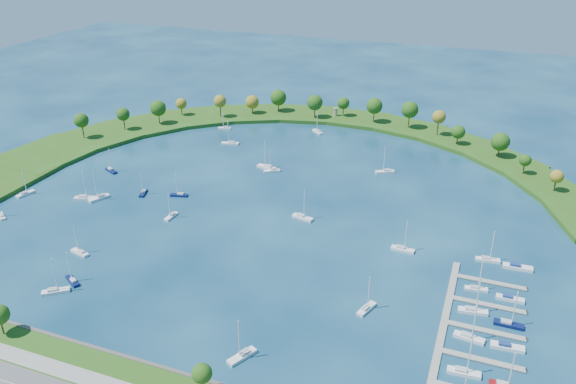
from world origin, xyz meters
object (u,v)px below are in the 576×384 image
(moored_boat_6, at_px, (111,170))
(moored_boat_8, at_px, (230,143))
(moored_boat_12, at_px, (80,252))
(moored_boat_17, at_px, (1,215))
(moored_boat_18, at_px, (367,308))
(moored_boat_14, at_px, (72,280))
(moored_boat_20, at_px, (302,217))
(moored_boat_1, at_px, (171,215))
(moored_boat_3, at_px, (85,197))
(docked_boat_7, at_px, (509,323))
(docked_boat_11, at_px, (517,267))
(moored_boat_16, at_px, (99,197))
(docked_boat_6, at_px, (473,310))
(moored_boat_13, at_px, (225,128))
(moored_boat_2, at_px, (318,131))
(moored_boat_7, at_px, (403,248))
(docked_boat_8, at_px, (476,288))
(docked_boat_9, at_px, (510,298))
(moored_boat_10, at_px, (242,355))
(docked_boat_4, at_px, (469,337))
(docked_boat_2, at_px, (464,371))
(moored_boat_9, at_px, (25,193))
(moored_boat_11, at_px, (267,167))
(moored_boat_19, at_px, (55,290))
(moored_boat_5, at_px, (143,192))
(docked_boat_10, at_px, (488,259))
(docked_boat_5, at_px, (507,347))
(moored_boat_4, at_px, (272,170))
(harbor_tower, at_px, (335,112))
(dock_system, at_px, (467,341))
(moored_boat_15, at_px, (179,194))

(moored_boat_6, xyz_separation_m, moored_boat_8, (37.28, 52.32, 0.05))
(moored_boat_12, distance_m, moored_boat_17, 49.42)
(moored_boat_18, bearing_deg, moored_boat_14, 121.01)
(moored_boat_20, bearing_deg, moored_boat_1, -147.46)
(moored_boat_3, xyz_separation_m, docked_boat_7, (172.87, -24.05, -0.03))
(docked_boat_7, xyz_separation_m, docked_boat_11, (1.85, 33.42, -0.19))
(moored_boat_6, xyz_separation_m, moored_boat_20, (100.79, -11.71, 0.04))
(moored_boat_16, height_order, docked_boat_6, moored_boat_16)
(moored_boat_12, distance_m, moored_boat_13, 139.01)
(moored_boat_6, relative_size, moored_boat_20, 0.90)
(moored_boat_18, bearing_deg, moored_boat_6, 85.50)
(moored_boat_2, xyz_separation_m, moored_boat_12, (-40.26, -151.84, -0.01))
(moored_boat_8, height_order, moored_boat_17, moored_boat_8)
(moored_boat_3, bearing_deg, moored_boat_13, 59.49)
(moored_boat_7, relative_size, docked_boat_8, 1.15)
(moored_boat_13, bearing_deg, docked_boat_9, 127.79)
(moored_boat_7, bearing_deg, moored_boat_10, -109.67)
(moored_boat_8, height_order, docked_boat_8, moored_boat_8)
(docked_boat_4, bearing_deg, docked_boat_2, -82.24)
(moored_boat_9, xyz_separation_m, moored_boat_13, (42.95, 107.63, -0.04))
(moored_boat_11, bearing_deg, moored_boat_12, 82.50)
(moored_boat_6, distance_m, docked_boat_6, 177.23)
(moored_boat_19, height_order, docked_boat_11, moored_boat_19)
(docked_boat_4, distance_m, docked_boat_11, 45.55)
(moored_boat_5, relative_size, moored_boat_17, 1.00)
(moored_boat_2, bearing_deg, moored_boat_16, 102.51)
(moored_boat_18, relative_size, moored_boat_20, 0.92)
(moored_boat_18, relative_size, docked_boat_10, 0.98)
(moored_boat_10, bearing_deg, docked_boat_5, 140.14)
(moored_boat_4, xyz_separation_m, moored_boat_7, (71.38, -48.60, 0.03))
(moored_boat_1, height_order, moored_boat_8, moored_boat_8)
(moored_boat_5, xyz_separation_m, moored_boat_20, (72.68, 3.55, 0.07))
(moored_boat_11, bearing_deg, moored_boat_6, 35.41)
(harbor_tower, height_order, moored_boat_4, moored_boat_4)
(dock_system, bearing_deg, docked_boat_8, 89.50)
(harbor_tower, height_order, docked_boat_8, docked_boat_8)
(moored_boat_1, relative_size, moored_boat_10, 0.83)
(moored_boat_15, bearing_deg, moored_boat_19, 74.60)
(moored_boat_7, xyz_separation_m, docked_boat_8, (27.03, -15.79, -0.05))
(moored_boat_7, height_order, docked_boat_2, docked_boat_2)
(docked_boat_10, bearing_deg, moored_boat_15, 168.22)
(docked_boat_8, bearing_deg, harbor_tower, 111.84)
(harbor_tower, distance_m, moored_boat_17, 189.67)
(moored_boat_7, xyz_separation_m, moored_boat_14, (-98.92, -59.13, -0.03))
(moored_boat_2, height_order, moored_boat_18, moored_boat_18)
(moored_boat_3, relative_size, moored_boat_17, 1.28)
(moored_boat_5, height_order, moored_boat_20, moored_boat_20)
(docked_boat_2, height_order, docked_boat_4, docked_boat_2)
(moored_boat_10, xyz_separation_m, docked_boat_2, (57.82, 15.31, -0.01))
(moored_boat_16, bearing_deg, moored_boat_1, 109.64)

